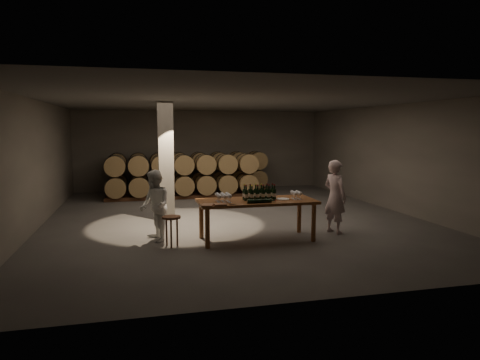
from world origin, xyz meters
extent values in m
plane|color=#4F4C4A|center=(0.00, 0.00, 0.00)|extent=(12.00, 12.00, 0.00)
plane|color=#605E59|center=(0.00, 0.00, 3.20)|extent=(12.00, 12.00, 0.00)
plane|color=#615C53|center=(0.00, 6.00, 1.60)|extent=(10.00, 0.00, 10.00)
plane|color=#615C53|center=(0.00, -6.00, 1.60)|extent=(10.00, 0.00, 10.00)
plane|color=#615C53|center=(-5.00, 0.00, 1.60)|extent=(0.00, 12.00, 12.00)
plane|color=#615C53|center=(5.00, 0.00, 1.60)|extent=(0.00, 12.00, 12.00)
cube|color=slate|center=(-1.80, 0.20, 1.60)|extent=(0.40, 0.40, 3.20)
cylinder|color=brown|center=(-1.18, -2.93, 0.42)|extent=(0.10, 0.10, 0.84)
cylinder|color=brown|center=(1.18, -2.93, 0.42)|extent=(0.10, 0.10, 0.84)
cylinder|color=brown|center=(-1.18, -2.07, 0.42)|extent=(0.10, 0.10, 0.84)
cylinder|color=brown|center=(1.18, -2.07, 0.42)|extent=(0.10, 0.10, 0.84)
cube|color=brown|center=(0.00, -2.50, 0.87)|extent=(2.60, 1.10, 0.06)
cube|color=#55311D|center=(-0.57, 4.90, 0.06)|extent=(6.26, 0.10, 0.12)
cube|color=#55311D|center=(-0.57, 5.50, 0.06)|extent=(6.26, 0.10, 0.12)
cylinder|color=olive|center=(-3.30, 5.20, 0.47)|extent=(0.70, 0.95, 0.70)
cylinder|color=black|center=(-3.30, 4.94, 0.47)|extent=(0.73, 0.04, 0.73)
cylinder|color=black|center=(-3.30, 5.46, 0.47)|extent=(0.73, 0.04, 0.73)
cylinder|color=olive|center=(-2.52, 5.20, 0.47)|extent=(0.70, 0.95, 0.70)
cylinder|color=black|center=(-2.52, 4.94, 0.47)|extent=(0.73, 0.04, 0.73)
cylinder|color=black|center=(-2.52, 5.46, 0.47)|extent=(0.73, 0.04, 0.73)
cylinder|color=olive|center=(-1.74, 5.20, 0.47)|extent=(0.70, 0.95, 0.70)
cylinder|color=black|center=(-1.74, 4.94, 0.47)|extent=(0.73, 0.04, 0.73)
cylinder|color=black|center=(-1.74, 5.46, 0.47)|extent=(0.73, 0.04, 0.73)
cylinder|color=olive|center=(-0.96, 5.20, 0.47)|extent=(0.70, 0.95, 0.70)
cylinder|color=black|center=(-0.96, 4.94, 0.47)|extent=(0.73, 0.04, 0.73)
cylinder|color=black|center=(-0.96, 5.46, 0.47)|extent=(0.73, 0.04, 0.73)
cylinder|color=olive|center=(-0.18, 5.20, 0.47)|extent=(0.70, 0.95, 0.70)
cylinder|color=black|center=(-0.18, 4.94, 0.47)|extent=(0.73, 0.04, 0.73)
cylinder|color=black|center=(-0.18, 5.46, 0.47)|extent=(0.73, 0.04, 0.73)
cylinder|color=olive|center=(0.60, 5.20, 0.47)|extent=(0.70, 0.95, 0.70)
cylinder|color=black|center=(0.60, 4.94, 0.47)|extent=(0.73, 0.04, 0.73)
cylinder|color=black|center=(0.60, 5.46, 0.47)|extent=(0.73, 0.04, 0.73)
cylinder|color=olive|center=(1.38, 5.20, 0.47)|extent=(0.70, 0.95, 0.70)
cylinder|color=black|center=(1.38, 4.94, 0.47)|extent=(0.73, 0.04, 0.73)
cylinder|color=black|center=(1.38, 5.46, 0.47)|extent=(0.73, 0.04, 0.73)
cylinder|color=olive|center=(2.16, 5.20, 0.47)|extent=(0.70, 0.95, 0.70)
cylinder|color=black|center=(2.16, 4.94, 0.47)|extent=(0.73, 0.04, 0.73)
cylinder|color=black|center=(2.16, 5.46, 0.47)|extent=(0.73, 0.04, 0.73)
cylinder|color=olive|center=(-3.30, 5.20, 1.21)|extent=(0.70, 0.95, 0.70)
cylinder|color=black|center=(-3.30, 4.94, 1.21)|extent=(0.73, 0.04, 0.73)
cylinder|color=black|center=(-3.30, 5.46, 1.21)|extent=(0.73, 0.04, 0.73)
cylinder|color=olive|center=(-2.52, 5.20, 1.21)|extent=(0.70, 0.95, 0.70)
cylinder|color=black|center=(-2.52, 4.94, 1.21)|extent=(0.73, 0.04, 0.73)
cylinder|color=black|center=(-2.52, 5.46, 1.21)|extent=(0.73, 0.04, 0.73)
cylinder|color=olive|center=(-1.74, 5.20, 1.21)|extent=(0.70, 0.95, 0.70)
cylinder|color=black|center=(-1.74, 4.94, 1.21)|extent=(0.73, 0.04, 0.73)
cylinder|color=black|center=(-1.74, 5.46, 1.21)|extent=(0.73, 0.04, 0.73)
cylinder|color=olive|center=(-0.96, 5.20, 1.21)|extent=(0.70, 0.95, 0.70)
cylinder|color=black|center=(-0.96, 4.94, 1.21)|extent=(0.73, 0.04, 0.73)
cylinder|color=black|center=(-0.96, 5.46, 1.21)|extent=(0.73, 0.04, 0.73)
cylinder|color=olive|center=(-0.18, 5.20, 1.21)|extent=(0.70, 0.95, 0.70)
cylinder|color=black|center=(-0.18, 4.94, 1.21)|extent=(0.73, 0.04, 0.73)
cylinder|color=black|center=(-0.18, 5.46, 1.21)|extent=(0.73, 0.04, 0.73)
cylinder|color=olive|center=(0.60, 5.20, 1.21)|extent=(0.70, 0.95, 0.70)
cylinder|color=black|center=(0.60, 4.94, 1.21)|extent=(0.73, 0.04, 0.73)
cylinder|color=black|center=(0.60, 5.46, 1.21)|extent=(0.73, 0.04, 0.73)
cylinder|color=olive|center=(1.38, 5.20, 1.21)|extent=(0.70, 0.95, 0.70)
cylinder|color=black|center=(1.38, 4.94, 1.21)|extent=(0.73, 0.04, 0.73)
cylinder|color=black|center=(1.38, 5.46, 1.21)|extent=(0.73, 0.04, 0.73)
cylinder|color=olive|center=(2.16, 5.20, 1.21)|extent=(0.70, 0.95, 0.70)
cylinder|color=black|center=(2.16, 4.94, 1.21)|extent=(0.73, 0.04, 0.73)
cylinder|color=black|center=(2.16, 5.46, 1.21)|extent=(0.73, 0.04, 0.73)
cube|color=#55311D|center=(-0.96, 3.50, 0.06)|extent=(5.48, 0.10, 0.12)
cube|color=#55311D|center=(-0.96, 4.10, 0.06)|extent=(5.48, 0.10, 0.12)
cylinder|color=olive|center=(-3.30, 3.80, 0.47)|extent=(0.70, 0.95, 0.70)
cylinder|color=black|center=(-3.30, 3.54, 0.47)|extent=(0.73, 0.04, 0.73)
cylinder|color=black|center=(-3.30, 4.06, 0.47)|extent=(0.73, 0.04, 0.73)
cylinder|color=olive|center=(-2.52, 3.80, 0.47)|extent=(0.70, 0.95, 0.70)
cylinder|color=black|center=(-2.52, 3.54, 0.47)|extent=(0.73, 0.04, 0.73)
cylinder|color=black|center=(-2.52, 4.06, 0.47)|extent=(0.73, 0.04, 0.73)
cylinder|color=olive|center=(-1.74, 3.80, 0.47)|extent=(0.70, 0.95, 0.70)
cylinder|color=black|center=(-1.74, 3.54, 0.47)|extent=(0.73, 0.04, 0.73)
cylinder|color=black|center=(-1.74, 4.06, 0.47)|extent=(0.73, 0.04, 0.73)
cylinder|color=olive|center=(-0.96, 3.80, 0.47)|extent=(0.70, 0.95, 0.70)
cylinder|color=black|center=(-0.96, 3.54, 0.47)|extent=(0.73, 0.04, 0.73)
cylinder|color=black|center=(-0.96, 4.06, 0.47)|extent=(0.73, 0.04, 0.73)
cylinder|color=olive|center=(-0.18, 3.80, 0.47)|extent=(0.70, 0.95, 0.70)
cylinder|color=black|center=(-0.18, 3.54, 0.47)|extent=(0.73, 0.04, 0.73)
cylinder|color=black|center=(-0.18, 4.06, 0.47)|extent=(0.73, 0.04, 0.73)
cylinder|color=olive|center=(0.60, 3.80, 0.47)|extent=(0.70, 0.95, 0.70)
cylinder|color=black|center=(0.60, 3.54, 0.47)|extent=(0.73, 0.04, 0.73)
cylinder|color=black|center=(0.60, 4.06, 0.47)|extent=(0.73, 0.04, 0.73)
cylinder|color=olive|center=(1.38, 3.80, 0.47)|extent=(0.70, 0.95, 0.70)
cylinder|color=black|center=(1.38, 3.54, 0.47)|extent=(0.73, 0.04, 0.73)
cylinder|color=black|center=(1.38, 4.06, 0.47)|extent=(0.73, 0.04, 0.73)
cylinder|color=olive|center=(-3.30, 3.80, 1.21)|extent=(0.70, 0.95, 0.70)
cylinder|color=black|center=(-3.30, 3.54, 1.21)|extent=(0.73, 0.04, 0.73)
cylinder|color=black|center=(-3.30, 4.06, 1.21)|extent=(0.73, 0.04, 0.73)
cylinder|color=olive|center=(-2.52, 3.80, 1.21)|extent=(0.70, 0.95, 0.70)
cylinder|color=black|center=(-2.52, 3.54, 1.21)|extent=(0.73, 0.04, 0.73)
cylinder|color=black|center=(-2.52, 4.06, 1.21)|extent=(0.73, 0.04, 0.73)
cylinder|color=olive|center=(-1.74, 3.80, 1.21)|extent=(0.70, 0.95, 0.70)
cylinder|color=black|center=(-1.74, 3.54, 1.21)|extent=(0.73, 0.04, 0.73)
cylinder|color=black|center=(-1.74, 4.06, 1.21)|extent=(0.73, 0.04, 0.73)
cylinder|color=olive|center=(-0.96, 3.80, 1.21)|extent=(0.70, 0.95, 0.70)
cylinder|color=black|center=(-0.96, 3.54, 1.21)|extent=(0.73, 0.04, 0.73)
cylinder|color=black|center=(-0.96, 4.06, 1.21)|extent=(0.73, 0.04, 0.73)
cylinder|color=olive|center=(-0.18, 3.80, 1.21)|extent=(0.70, 0.95, 0.70)
cylinder|color=black|center=(-0.18, 3.54, 1.21)|extent=(0.73, 0.04, 0.73)
cylinder|color=black|center=(-0.18, 4.06, 1.21)|extent=(0.73, 0.04, 0.73)
cylinder|color=olive|center=(0.60, 3.80, 1.21)|extent=(0.70, 0.95, 0.70)
cylinder|color=black|center=(0.60, 3.54, 1.21)|extent=(0.73, 0.04, 0.73)
cylinder|color=black|center=(0.60, 4.06, 1.21)|extent=(0.73, 0.04, 0.73)
cylinder|color=olive|center=(1.38, 3.80, 1.21)|extent=(0.70, 0.95, 0.70)
cylinder|color=black|center=(1.38, 3.54, 1.21)|extent=(0.73, 0.04, 0.73)
cylinder|color=black|center=(1.38, 4.06, 1.21)|extent=(0.73, 0.04, 0.73)
cylinder|color=black|center=(-0.25, -2.54, 1.02)|extent=(0.08, 0.08, 0.23)
cylinder|color=silver|center=(-0.25, -2.54, 1.01)|extent=(0.09, 0.09, 0.07)
cylinder|color=black|center=(-0.25, -2.54, 1.18)|extent=(0.03, 0.03, 0.10)
cylinder|color=gold|center=(-0.25, -2.54, 1.23)|extent=(0.04, 0.04, 0.03)
cylinder|color=black|center=(-0.25, -2.39, 1.02)|extent=(0.08, 0.08, 0.23)
cylinder|color=silver|center=(-0.25, -2.39, 1.01)|extent=(0.09, 0.09, 0.07)
cylinder|color=black|center=(-0.25, -2.39, 1.18)|extent=(0.03, 0.03, 0.10)
cylinder|color=maroon|center=(-0.25, -2.39, 1.23)|extent=(0.04, 0.04, 0.03)
cylinder|color=black|center=(-0.12, -2.54, 1.02)|extent=(0.08, 0.08, 0.23)
cylinder|color=silver|center=(-0.12, -2.54, 1.01)|extent=(0.09, 0.09, 0.07)
cylinder|color=black|center=(-0.12, -2.54, 1.18)|extent=(0.03, 0.03, 0.10)
cylinder|color=maroon|center=(-0.12, -2.54, 1.23)|extent=(0.04, 0.04, 0.03)
cylinder|color=black|center=(-0.12, -2.39, 1.02)|extent=(0.08, 0.08, 0.23)
cylinder|color=silver|center=(-0.12, -2.39, 1.01)|extent=(0.09, 0.09, 0.07)
cylinder|color=black|center=(-0.12, -2.39, 1.18)|extent=(0.03, 0.03, 0.10)
cylinder|color=gold|center=(-0.12, -2.39, 1.23)|extent=(0.04, 0.04, 0.03)
cylinder|color=black|center=(0.01, -2.54, 1.02)|extent=(0.08, 0.08, 0.23)
cylinder|color=silver|center=(0.01, -2.54, 1.01)|extent=(0.09, 0.09, 0.07)
cylinder|color=black|center=(0.01, -2.54, 1.18)|extent=(0.03, 0.03, 0.10)
cylinder|color=gold|center=(0.01, -2.54, 1.23)|extent=(0.04, 0.04, 0.03)
cylinder|color=black|center=(0.01, -2.39, 1.02)|extent=(0.08, 0.08, 0.23)
cylinder|color=silver|center=(0.01, -2.39, 1.01)|extent=(0.09, 0.09, 0.07)
cylinder|color=black|center=(0.01, -2.39, 1.18)|extent=(0.03, 0.03, 0.10)
cylinder|color=maroon|center=(0.01, -2.39, 1.23)|extent=(0.04, 0.04, 0.03)
cylinder|color=black|center=(0.14, -2.54, 1.02)|extent=(0.08, 0.08, 0.23)
cylinder|color=silver|center=(0.14, -2.54, 1.01)|extent=(0.09, 0.09, 0.07)
cylinder|color=black|center=(0.14, -2.54, 1.18)|extent=(0.03, 0.03, 0.10)
cylinder|color=maroon|center=(0.14, -2.54, 1.23)|extent=(0.04, 0.04, 0.03)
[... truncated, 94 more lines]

